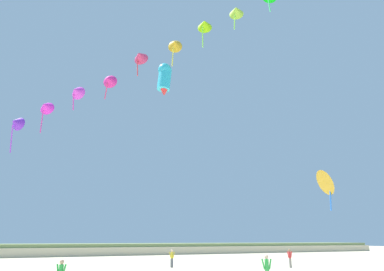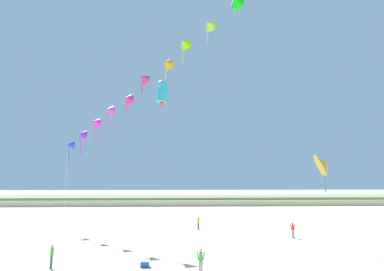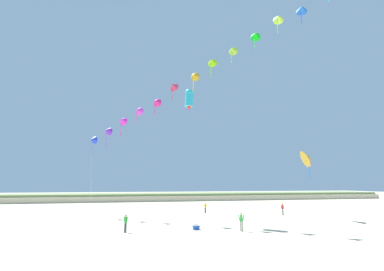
{
  "view_description": "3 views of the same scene",
  "coord_description": "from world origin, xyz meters",
  "px_view_note": "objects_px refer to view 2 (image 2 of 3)",
  "views": [
    {
      "loc": [
        -10.27,
        -11.0,
        2.32
      ],
      "look_at": [
        1.06,
        12.24,
        10.24
      ],
      "focal_mm": 32.0,
      "sensor_mm": 36.0,
      "label": 1
    },
    {
      "loc": [
        0.37,
        -12.75,
        5.96
      ],
      "look_at": [
        1.16,
        10.0,
        9.74
      ],
      "focal_mm": 24.0,
      "sensor_mm": 36.0,
      "label": 2
    },
    {
      "loc": [
        -7.86,
        -17.73,
        4.07
      ],
      "look_at": [
        -1.34,
        11.48,
        9.73
      ],
      "focal_mm": 24.0,
      "sensor_mm": 36.0,
      "label": 3
    }
  ],
  "objects_px": {
    "person_near_left": "(201,260)",
    "large_kite_low_lead": "(324,164)",
    "beach_cooler": "(145,264)",
    "person_near_right": "(198,222)",
    "large_kite_mid_trail": "(162,92)",
    "person_far_left": "(52,255)",
    "person_mid_center": "(293,229)"
  },
  "relations": [
    {
      "from": "person_near_left",
      "to": "large_kite_low_lead",
      "type": "height_order",
      "value": "large_kite_low_lead"
    },
    {
      "from": "large_kite_low_lead",
      "to": "beach_cooler",
      "type": "height_order",
      "value": "large_kite_low_lead"
    },
    {
      "from": "person_near_right",
      "to": "large_kite_low_lead",
      "type": "relative_size",
      "value": 0.41
    },
    {
      "from": "person_near_left",
      "to": "large_kite_mid_trail",
      "type": "bearing_deg",
      "value": 114.4
    },
    {
      "from": "beach_cooler",
      "to": "person_far_left",
      "type": "bearing_deg",
      "value": -178.82
    },
    {
      "from": "person_near_left",
      "to": "large_kite_low_lead",
      "type": "bearing_deg",
      "value": 26.66
    },
    {
      "from": "person_near_right",
      "to": "large_kite_low_lead",
      "type": "bearing_deg",
      "value": -38.13
    },
    {
      "from": "person_near_right",
      "to": "beach_cooler",
      "type": "height_order",
      "value": "person_near_right"
    },
    {
      "from": "person_far_left",
      "to": "beach_cooler",
      "type": "xyz_separation_m",
      "value": [
        6.22,
        0.13,
        -0.66
      ]
    },
    {
      "from": "large_kite_low_lead",
      "to": "beach_cooler",
      "type": "bearing_deg",
      "value": -164.89
    },
    {
      "from": "person_near_right",
      "to": "person_mid_center",
      "type": "height_order",
      "value": "person_mid_center"
    },
    {
      "from": "large_kite_mid_trail",
      "to": "person_far_left",
      "type": "bearing_deg",
      "value": -140.42
    },
    {
      "from": "person_near_right",
      "to": "person_near_left",
      "type": "bearing_deg",
      "value": -92.79
    },
    {
      "from": "person_near_right",
      "to": "person_mid_center",
      "type": "distance_m",
      "value": 10.41
    },
    {
      "from": "person_mid_center",
      "to": "large_kite_low_lead",
      "type": "distance_m",
      "value": 7.51
    },
    {
      "from": "person_far_left",
      "to": "large_kite_mid_trail",
      "type": "height_order",
      "value": "large_kite_mid_trail"
    },
    {
      "from": "person_near_right",
      "to": "beach_cooler",
      "type": "bearing_deg",
      "value": -109.14
    },
    {
      "from": "person_far_left",
      "to": "person_mid_center",
      "type": "bearing_deg",
      "value": 22.02
    },
    {
      "from": "person_far_left",
      "to": "large_kite_low_lead",
      "type": "distance_m",
      "value": 22.81
    },
    {
      "from": "person_near_left",
      "to": "person_far_left",
      "type": "xyz_separation_m",
      "value": [
        -9.92,
        1.56,
        -0.05
      ]
    },
    {
      "from": "person_mid_center",
      "to": "large_kite_mid_trail",
      "type": "bearing_deg",
      "value": -169.24
    },
    {
      "from": "large_kite_low_lead",
      "to": "beach_cooler",
      "type": "relative_size",
      "value": 6.39
    },
    {
      "from": "person_far_left",
      "to": "large_kite_low_lead",
      "type": "height_order",
      "value": "large_kite_low_lead"
    },
    {
      "from": "person_near_left",
      "to": "large_kite_mid_trail",
      "type": "relative_size",
      "value": 0.59
    },
    {
      "from": "person_near_right",
      "to": "person_far_left",
      "type": "relative_size",
      "value": 1.0
    },
    {
      "from": "large_kite_low_lead",
      "to": "person_near_right",
      "type": "bearing_deg",
      "value": 141.87
    },
    {
      "from": "large_kite_mid_trail",
      "to": "beach_cooler",
      "type": "height_order",
      "value": "large_kite_mid_trail"
    },
    {
      "from": "person_near_right",
      "to": "beach_cooler",
      "type": "relative_size",
      "value": 2.61
    },
    {
      "from": "person_mid_center",
      "to": "person_far_left",
      "type": "distance_m",
      "value": 21.45
    },
    {
      "from": "person_mid_center",
      "to": "person_far_left",
      "type": "xyz_separation_m",
      "value": [
        -19.88,
        -8.04,
        -0.03
      ]
    },
    {
      "from": "large_kite_mid_trail",
      "to": "beach_cooler",
      "type": "distance_m",
      "value": 15.05
    },
    {
      "from": "person_far_left",
      "to": "beach_cooler",
      "type": "distance_m",
      "value": 6.26
    }
  ]
}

